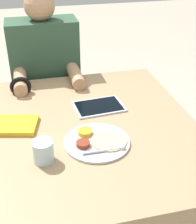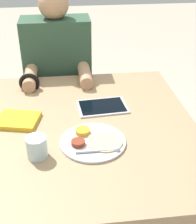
% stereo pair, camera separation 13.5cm
% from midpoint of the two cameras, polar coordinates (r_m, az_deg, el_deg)
% --- Properties ---
extents(dining_table, '(1.24, 1.07, 0.77)m').
position_cam_midpoint_polar(dining_table, '(1.61, -4.41, -14.27)').
color(dining_table, '#9E7F5B').
rests_on(dining_table, ground_plane).
extents(thali_tray, '(0.27, 0.27, 0.03)m').
position_cam_midpoint_polar(thali_tray, '(1.26, 2.19, -5.47)').
color(thali_tray, '#B7BABF').
rests_on(thali_tray, dining_table).
extents(red_notebook, '(0.21, 0.18, 0.02)m').
position_cam_midpoint_polar(red_notebook, '(1.42, -11.83, -1.58)').
color(red_notebook, silver).
rests_on(red_notebook, dining_table).
extents(tablet_device, '(0.25, 0.18, 0.01)m').
position_cam_midpoint_polar(tablet_device, '(1.50, 3.37, 0.90)').
color(tablet_device, '#B7B7BC').
rests_on(tablet_device, dining_table).
extents(person_diner, '(0.41, 0.45, 1.23)m').
position_cam_midpoint_polar(person_diner, '(2.04, -5.13, 3.09)').
color(person_diner, black).
rests_on(person_diner, ground_plane).
extents(drinking_glass, '(0.08, 0.08, 0.09)m').
position_cam_midpoint_polar(drinking_glass, '(1.18, -7.95, -6.50)').
color(drinking_glass, silver).
rests_on(drinking_glass, dining_table).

